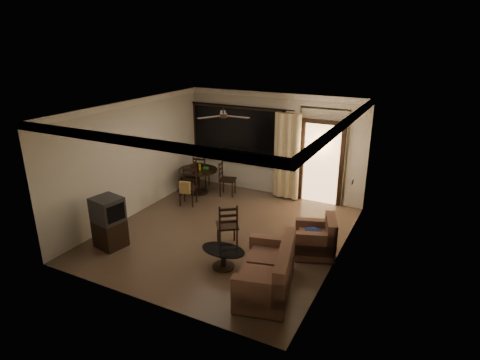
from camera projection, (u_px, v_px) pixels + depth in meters
The scene contains 12 objects.
ground at pixel (225, 233), 9.00m from camera, with size 5.50×5.50×0.00m, color #7F6651.
room_shell at pixel (281, 139), 9.61m from camera, with size 5.50×6.70×5.50m.
dining_table at pixel (198, 174), 11.14m from camera, with size 1.09×1.09×0.91m.
dining_chair_west at pixel (189, 184), 11.12m from camera, with size 0.51×0.51×0.95m.
dining_chair_east at pixel (227, 185), 11.06m from camera, with size 0.51×0.51×0.95m.
dining_chair_south at pixel (188, 193), 10.43m from camera, with size 0.51×0.55×0.95m.
dining_chair_north at pixel (202, 177), 11.69m from camera, with size 0.51×0.51×0.95m.
tv_cabinet at pixel (109, 222), 8.27m from camera, with size 0.65×0.60×1.09m.
sofa at pixel (269, 273), 6.86m from camera, with size 1.19×1.73×0.84m.
armchair at pixel (317, 239), 8.03m from camera, with size 1.00×1.00×0.79m.
coffee_table at pixel (223, 255), 7.59m from camera, with size 0.87×0.52×0.38m.
side_chair at pixel (227, 233), 8.35m from camera, with size 0.61×0.61×0.99m.
Camera 1 is at (3.96, -7.03, 4.17)m, focal length 30.00 mm.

